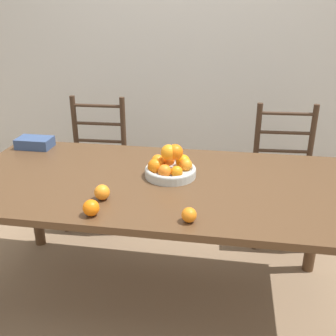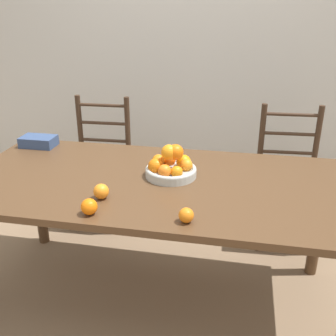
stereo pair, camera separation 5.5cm
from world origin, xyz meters
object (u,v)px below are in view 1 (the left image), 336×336
object	(u,v)px
fruit_bowl	(170,166)
chair_right	(284,176)
book_stack	(35,143)
orange_loose_0	(91,208)
orange_loose_1	(102,192)
chair_left	(96,164)
orange_loose_2	(189,215)

from	to	relation	value
fruit_bowl	chair_right	distance (m)	1.08
chair_right	book_stack	xyz separation A→B (m)	(-1.59, -0.46, 0.32)
fruit_bowl	orange_loose_0	xyz separation A→B (m)	(-0.27, -0.46, -0.02)
orange_loose_0	chair_right	size ratio (longest dim) A/B	0.08
orange_loose_1	fruit_bowl	bearing A→B (deg)	49.39
chair_left	fruit_bowl	bearing A→B (deg)	-49.85
orange_loose_2	chair_left	distance (m)	1.50
chair_right	book_stack	bearing A→B (deg)	-167.04
orange_loose_0	book_stack	bearing A→B (deg)	130.12
orange_loose_1	chair_left	xyz separation A→B (m)	(-0.42, 1.07, -0.33)
fruit_bowl	chair_right	bearing A→B (deg)	47.76
orange_loose_1	chair_right	size ratio (longest dim) A/B	0.08
orange_loose_0	orange_loose_2	bearing A→B (deg)	1.97
orange_loose_1	orange_loose_2	xyz separation A→B (m)	(0.42, -0.14, -0.00)
fruit_bowl	orange_loose_0	world-z (taller)	fruit_bowl
fruit_bowl	orange_loose_1	size ratio (longest dim) A/B	3.71
orange_loose_0	orange_loose_1	size ratio (longest dim) A/B	1.00
fruit_bowl	chair_left	distance (m)	1.08
fruit_bowl	book_stack	xyz separation A→B (m)	(-0.90, 0.29, -0.02)
orange_loose_1	book_stack	distance (m)	0.88
orange_loose_0	orange_loose_1	distance (m)	0.15
orange_loose_2	book_stack	distance (m)	1.29
book_stack	orange_loose_2	bearing A→B (deg)	-35.12
fruit_bowl	book_stack	world-z (taller)	fruit_bowl
orange_loose_0	orange_loose_2	distance (m)	0.42
orange_loose_2	chair_left	bearing A→B (deg)	124.83
book_stack	orange_loose_1	bearing A→B (deg)	-43.61
orange_loose_0	chair_left	size ratio (longest dim) A/B	0.08
fruit_bowl	orange_loose_2	bearing A→B (deg)	-71.46
orange_loose_1	chair_left	distance (m)	1.20
chair_right	chair_left	bearing A→B (deg)	176.66
orange_loose_1	book_stack	bearing A→B (deg)	136.39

